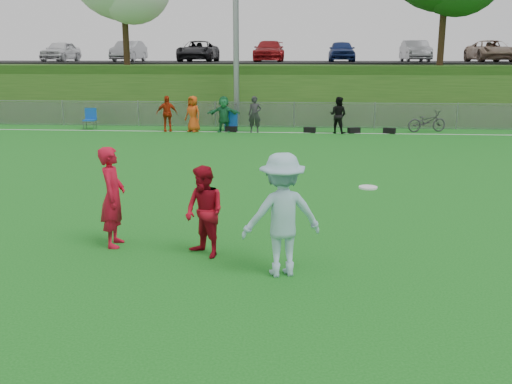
# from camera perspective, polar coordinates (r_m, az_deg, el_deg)

# --- Properties ---
(ground) EXTENTS (120.00, 120.00, 0.00)m
(ground) POSITION_cam_1_polar(r_m,az_deg,el_deg) (9.52, 1.53, -8.53)
(ground) COLOR #156416
(ground) RESTS_ON ground
(sideline_far) EXTENTS (60.00, 0.10, 0.01)m
(sideline_far) POSITION_cam_1_polar(r_m,az_deg,el_deg) (27.05, 3.72, 5.94)
(sideline_far) COLOR white
(sideline_far) RESTS_ON ground
(fence) EXTENTS (58.00, 0.06, 1.30)m
(fence) POSITION_cam_1_polar(r_m,az_deg,el_deg) (28.96, 3.82, 7.73)
(fence) COLOR gray
(fence) RESTS_ON ground
(berm) EXTENTS (120.00, 18.00, 3.00)m
(berm) POSITION_cam_1_polar(r_m,az_deg,el_deg) (39.86, 4.14, 10.54)
(berm) COLOR #1F4914
(berm) RESTS_ON ground
(parking_lot) EXTENTS (120.00, 12.00, 0.10)m
(parking_lot) POSITION_cam_1_polar(r_m,az_deg,el_deg) (41.81, 4.21, 12.81)
(parking_lot) COLOR black
(parking_lot) RESTS_ON berm
(car_row) EXTENTS (32.04, 5.18, 1.44)m
(car_row) POSITION_cam_1_polar(r_m,az_deg,el_deg) (40.84, 2.53, 13.89)
(car_row) COLOR silver
(car_row) RESTS_ON parking_lot
(spectator_row) EXTENTS (9.15, 0.93, 1.69)m
(spectator_row) POSITION_cam_1_polar(r_m,az_deg,el_deg) (27.13, -2.00, 7.78)
(spectator_row) COLOR #B4290C
(spectator_row) RESTS_ON ground
(gear_bags) EXTENTS (8.03, 0.47, 0.26)m
(gear_bags) POSITION_cam_1_polar(r_m,az_deg,el_deg) (27.14, 6.47, 6.18)
(gear_bags) COLOR black
(gear_bags) RESTS_ON ground
(player_red_left) EXTENTS (0.53, 0.74, 1.92)m
(player_red_left) POSITION_cam_1_polar(r_m,az_deg,el_deg) (11.11, -14.13, -0.49)
(player_red_left) COLOR red
(player_red_left) RESTS_ON ground
(player_red_center) EXTENTS (1.02, 1.01, 1.66)m
(player_red_center) POSITION_cam_1_polar(r_m,az_deg,el_deg) (10.28, -5.18, -1.99)
(player_red_center) COLOR #A60B1C
(player_red_center) RESTS_ON ground
(player_blue) EXTENTS (1.50, 1.13, 2.06)m
(player_blue) POSITION_cam_1_polar(r_m,az_deg,el_deg) (9.34, 2.61, -2.30)
(player_blue) COLOR #9CC5D8
(player_blue) RESTS_ON ground
(frisbee) EXTENTS (0.30, 0.30, 0.03)m
(frisbee) POSITION_cam_1_polar(r_m,az_deg,el_deg) (9.18, 11.14, 0.46)
(frisbee) COLOR white
(frisbee) RESTS_ON ground
(recycling_bin) EXTENTS (0.80, 0.80, 0.97)m
(recycling_bin) POSITION_cam_1_polar(r_m,az_deg,el_deg) (27.62, -2.52, 7.12)
(recycling_bin) COLOR #0F42A5
(recycling_bin) RESTS_ON ground
(camp_chair) EXTENTS (0.62, 0.63, 1.02)m
(camp_chair) POSITION_cam_1_polar(r_m,az_deg,el_deg) (29.41, -16.26, 6.63)
(camp_chair) COLOR #104AB1
(camp_chair) RESTS_ON ground
(bicycle) EXTENTS (2.03, 1.19, 1.01)m
(bicycle) POSITION_cam_1_polar(r_m,az_deg,el_deg) (28.40, 16.72, 6.78)
(bicycle) COLOR #313134
(bicycle) RESTS_ON ground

